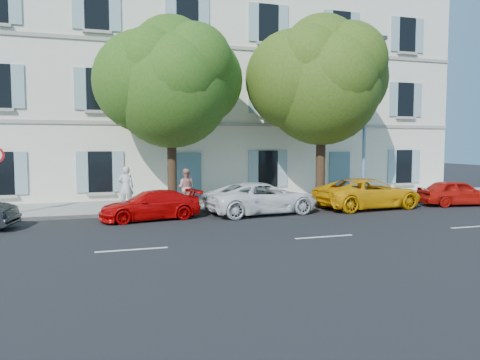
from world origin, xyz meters
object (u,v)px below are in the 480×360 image
object	(u,v)px
car_white_coupe	(262,198)
tree_right	(322,87)
car_red_coupe	(150,205)
pedestrian_b	(186,188)
tree_left	(171,89)
car_red_hatchback	(457,193)
street_lamp	(366,111)
pedestrian_a	(126,187)
car_yellow_supercar	(368,193)

from	to	relation	value
car_white_coupe	tree_right	size ratio (longest dim) A/B	0.56
car_red_coupe	pedestrian_b	distance (m)	3.09
car_red_coupe	tree_left	distance (m)	5.52
car_red_hatchback	pedestrian_b	bearing A→B (deg)	87.87
car_white_coupe	car_red_hatchback	world-z (taller)	car_white_coupe
tree_left	tree_right	world-z (taller)	tree_right
street_lamp	pedestrian_a	distance (m)	12.01
car_red_coupe	car_white_coupe	size ratio (longest dim) A/B	0.82
tree_right	pedestrian_b	world-z (taller)	tree_right
car_yellow_supercar	tree_left	bearing A→B (deg)	70.35
tree_left	tree_right	bearing A→B (deg)	-2.59
car_white_coupe	tree_right	xyz separation A→B (m)	(3.76, 1.98, 5.01)
car_yellow_supercar	car_white_coupe	bearing A→B (deg)	85.63
car_yellow_supercar	car_red_hatchback	size ratio (longest dim) A/B	1.37
car_red_coupe	pedestrian_a	size ratio (longest dim) A/B	2.16
car_white_coupe	pedestrian_a	xyz separation A→B (m)	(-5.39, 2.76, 0.39)
car_red_coupe	car_red_hatchback	bearing A→B (deg)	79.28
pedestrian_a	pedestrian_b	world-z (taller)	pedestrian_a
street_lamp	car_red_coupe	bearing A→B (deg)	-170.97
tree_left	pedestrian_a	world-z (taller)	tree_left
pedestrian_a	pedestrian_b	bearing A→B (deg)	174.48
tree_right	pedestrian_a	distance (m)	10.29
car_red_hatchback	pedestrian_b	distance (m)	12.95
car_white_coupe	pedestrian_b	size ratio (longest dim) A/B	2.85
car_white_coupe	car_red_hatchback	distance (m)	9.86
car_red_hatchback	pedestrian_a	world-z (taller)	pedestrian_a
car_white_coupe	street_lamp	bearing A→B (deg)	-82.00
tree_left	car_red_hatchback	bearing A→B (deg)	-11.18
car_white_coupe	tree_left	world-z (taller)	tree_left
car_red_hatchback	street_lamp	xyz separation A→B (m)	(-3.83, 1.94, 3.96)
pedestrian_a	pedestrian_b	xyz separation A→B (m)	(2.58, -0.43, -0.07)
car_red_coupe	street_lamp	distance (m)	11.57
car_red_coupe	car_white_coupe	distance (m)	4.69
car_yellow_supercar	pedestrian_b	distance (m)	8.35
tree_left	street_lamp	bearing A→B (deg)	-4.14
tree_left	car_yellow_supercar	bearing A→B (deg)	-14.47
car_yellow_supercar	tree_right	distance (m)	5.53
tree_right	car_yellow_supercar	bearing A→B (deg)	-52.54
car_yellow_supercar	tree_left	xyz separation A→B (m)	(-8.64, 2.23, 4.69)
car_white_coupe	tree_left	size ratio (longest dim) A/B	0.59
car_red_coupe	tree_right	size ratio (longest dim) A/B	0.46
car_red_coupe	car_yellow_supercar	distance (m)	9.91
car_yellow_supercar	pedestrian_a	bearing A→B (deg)	70.61
tree_right	pedestrian_a	size ratio (longest dim) A/B	4.73
car_yellow_supercar	street_lamp	world-z (taller)	street_lamp
tree_right	street_lamp	distance (m)	2.54
car_red_coupe	pedestrian_b	world-z (taller)	pedestrian_b
car_red_hatchback	pedestrian_b	xyz separation A→B (m)	(-12.67, 2.65, 0.37)
car_yellow_supercar	street_lamp	distance (m)	4.26
car_red_coupe	car_red_hatchback	xyz separation A→B (m)	(14.54, -0.24, 0.05)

